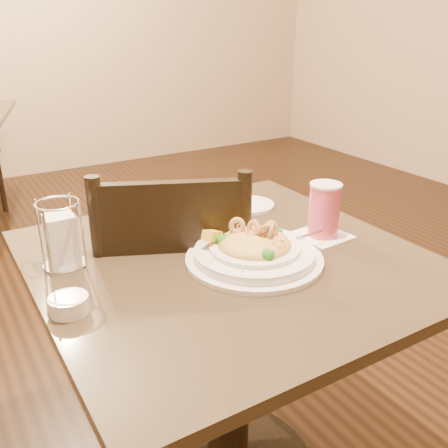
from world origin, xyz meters
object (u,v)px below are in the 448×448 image
pasta_bowl (254,250)px  side_plate (249,205)px  drink_glass (324,211)px  napkin_caddy (62,239)px  main_table (228,335)px  dining_chair_near (175,303)px  butter_ramekin (69,305)px  bread_basket (162,219)px

pasta_bowl → side_plate: pasta_bowl is taller
drink_glass → napkin_caddy: (-0.64, 0.19, -0.00)m
main_table → side_plate: (0.24, 0.26, 0.23)m
dining_chair_near → side_plate: 0.37m
dining_chair_near → pasta_bowl: (0.09, -0.27, 0.26)m
napkin_caddy → side_plate: bearing=9.7°
napkin_caddy → main_table: bearing=-24.7°
pasta_bowl → butter_ramekin: bearing=179.0°
main_table → butter_ramekin: bearing=-173.5°
main_table → side_plate: 0.43m
dining_chair_near → napkin_caddy: bearing=34.7°
main_table → butter_ramekin: butter_ramekin is taller
drink_glass → bread_basket: 0.44m
bread_basket → butter_ramekin: 0.45m
bread_basket → napkin_caddy: bearing=-162.3°
napkin_caddy → bread_basket: bearing=17.7°
main_table → drink_glass: bearing=-4.7°
drink_glass → bread_basket: size_ratio=0.59×
pasta_bowl → dining_chair_near: bearing=107.9°
bread_basket → side_plate: (0.30, 0.01, -0.02)m
pasta_bowl → drink_glass: 0.25m
dining_chair_near → butter_ramekin: size_ratio=11.85×
main_table → bread_basket: bread_basket is taller
bread_basket → napkin_caddy: (-0.29, -0.09, 0.05)m
main_table → drink_glass: 0.41m
dining_chair_near → drink_glass: dining_chair_near is taller
main_table → side_plate: bearing=47.9°
butter_ramekin → side_plate: bearing=25.9°
pasta_bowl → napkin_caddy: 0.45m
dining_chair_near → drink_glass: size_ratio=6.35×
side_plate → butter_ramekin: size_ratio=1.99×
napkin_caddy → dining_chair_near: bearing=10.4°
dining_chair_near → drink_glass: 0.51m
main_table → bread_basket: size_ratio=3.60×
pasta_bowl → side_plate: size_ratio=2.35×
butter_ramekin → dining_chair_near: bearing=36.8°
pasta_bowl → bread_basket: size_ratio=1.47×
pasta_bowl → main_table: bearing=126.9°
pasta_bowl → bread_basket: bearing=107.8°
dining_chair_near → napkin_caddy: 0.43m
main_table → dining_chair_near: bearing=102.3°
bread_basket → butter_ramekin: bread_basket is taller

